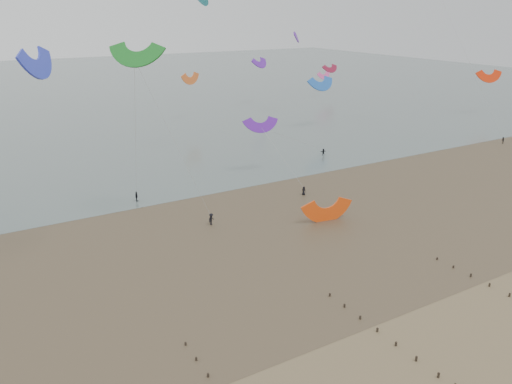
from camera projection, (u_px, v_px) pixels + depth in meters
ground at (376, 368)px, 46.30m from camera, size 500.00×500.00×0.00m
sea_and_shore at (190, 239)px, 72.34m from camera, size 500.00×665.00×0.03m
kitesurfers at (246, 190)px, 89.84m from camera, size 149.70×23.92×1.89m
grounded_kite at (326, 221)px, 78.78m from camera, size 8.11×6.77×4.02m
kites_airborne at (75, 61)px, 111.53m from camera, size 241.77×124.40×40.13m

